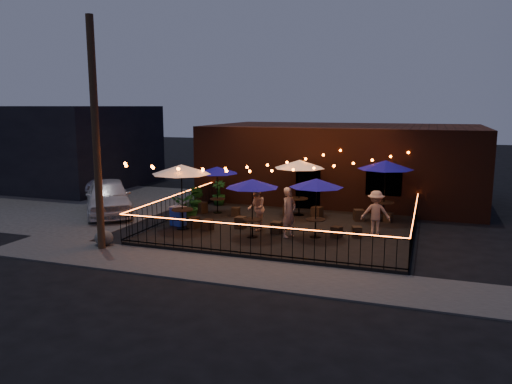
{
  "coord_description": "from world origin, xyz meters",
  "views": [
    {
      "loc": [
        5.43,
        -16.91,
        5.03
      ],
      "look_at": [
        -1.36,
        2.41,
        1.48
      ],
      "focal_mm": 35.0,
      "sensor_mm": 36.0,
      "label": 1
    }
  ],
  "objects_px": {
    "cafe_table_2": "(252,184)",
    "cafe_table_5": "(386,166)",
    "cafe_table_1": "(217,171)",
    "boulder": "(104,238)",
    "utility_pole": "(96,136)",
    "cafe_table_4": "(316,184)",
    "cafe_table_3": "(300,165)",
    "cooler": "(178,216)",
    "cafe_table_0": "(181,170)"
  },
  "relations": [
    {
      "from": "cafe_table_4",
      "to": "cafe_table_2",
      "type": "bearing_deg",
      "value": -160.72
    },
    {
      "from": "cafe_table_4",
      "to": "boulder",
      "type": "xyz_separation_m",
      "value": [
        -7.08,
        -3.22,
        -1.88
      ]
    },
    {
      "from": "cafe_table_4",
      "to": "cooler",
      "type": "height_order",
      "value": "cafe_table_4"
    },
    {
      "from": "cafe_table_0",
      "to": "cafe_table_1",
      "type": "bearing_deg",
      "value": 88.44
    },
    {
      "from": "cafe_table_3",
      "to": "utility_pole",
      "type": "bearing_deg",
      "value": -126.93
    },
    {
      "from": "cafe_table_1",
      "to": "cafe_table_2",
      "type": "xyz_separation_m",
      "value": [
        2.98,
        -3.54,
        0.06
      ]
    },
    {
      "from": "cafe_table_1",
      "to": "boulder",
      "type": "bearing_deg",
      "value": -107.34
    },
    {
      "from": "utility_pole",
      "to": "cafe_table_3",
      "type": "bearing_deg",
      "value": 53.07
    },
    {
      "from": "cooler",
      "to": "cafe_table_0",
      "type": "bearing_deg",
      "value": -32.01
    },
    {
      "from": "cafe_table_1",
      "to": "cafe_table_3",
      "type": "height_order",
      "value": "cafe_table_3"
    },
    {
      "from": "utility_pole",
      "to": "cafe_table_2",
      "type": "xyz_separation_m",
      "value": [
        4.67,
        2.81,
        -1.83
      ]
    },
    {
      "from": "cafe_table_2",
      "to": "cafe_table_5",
      "type": "height_order",
      "value": "cafe_table_5"
    },
    {
      "from": "cooler",
      "to": "cafe_table_3",
      "type": "bearing_deg",
      "value": 53.96
    },
    {
      "from": "cafe_table_0",
      "to": "cafe_table_2",
      "type": "distance_m",
      "value": 3.1
    },
    {
      "from": "cafe_table_0",
      "to": "cafe_table_3",
      "type": "height_order",
      "value": "cafe_table_0"
    },
    {
      "from": "cooler",
      "to": "cafe_table_1",
      "type": "bearing_deg",
      "value": 92.62
    },
    {
      "from": "cafe_table_0",
      "to": "cafe_table_5",
      "type": "xyz_separation_m",
      "value": [
        7.45,
        4.21,
        0.0
      ]
    },
    {
      "from": "utility_pole",
      "to": "cooler",
      "type": "relative_size",
      "value": 10.01
    },
    {
      "from": "cafe_table_3",
      "to": "cooler",
      "type": "bearing_deg",
      "value": -139.72
    },
    {
      "from": "cafe_table_1",
      "to": "cafe_table_0",
      "type": "bearing_deg",
      "value": -91.56
    },
    {
      "from": "cafe_table_1",
      "to": "cooler",
      "type": "xyz_separation_m",
      "value": [
        -0.55,
        -2.79,
        -1.56
      ]
    },
    {
      "from": "utility_pole",
      "to": "boulder",
      "type": "height_order",
      "value": "utility_pole"
    },
    {
      "from": "cafe_table_2",
      "to": "cafe_table_3",
      "type": "bearing_deg",
      "value": 80.95
    },
    {
      "from": "cafe_table_0",
      "to": "cafe_table_1",
      "type": "xyz_separation_m",
      "value": [
        0.09,
        3.26,
        -0.41
      ]
    },
    {
      "from": "cafe_table_3",
      "to": "boulder",
      "type": "relative_size",
      "value": 3.14
    },
    {
      "from": "cafe_table_3",
      "to": "boulder",
      "type": "distance_m",
      "value": 8.98
    },
    {
      "from": "cafe_table_2",
      "to": "boulder",
      "type": "bearing_deg",
      "value": -153.29
    },
    {
      "from": "cafe_table_2",
      "to": "cafe_table_5",
      "type": "xyz_separation_m",
      "value": [
        4.39,
        4.49,
        0.36
      ]
    },
    {
      "from": "cafe_table_4",
      "to": "cooler",
      "type": "bearing_deg",
      "value": -179.61
    },
    {
      "from": "cafe_table_0",
      "to": "boulder",
      "type": "bearing_deg",
      "value": -123.23
    },
    {
      "from": "utility_pole",
      "to": "cafe_table_1",
      "type": "distance_m",
      "value": 6.83
    },
    {
      "from": "boulder",
      "to": "cooler",
      "type": "bearing_deg",
      "value": 67.47
    },
    {
      "from": "cafe_table_2",
      "to": "cafe_table_4",
      "type": "height_order",
      "value": "cafe_table_4"
    },
    {
      "from": "cafe_table_1",
      "to": "cafe_table_4",
      "type": "xyz_separation_m",
      "value": [
        5.22,
        -2.75,
        0.08
      ]
    },
    {
      "from": "cafe_table_1",
      "to": "cafe_table_2",
      "type": "bearing_deg",
      "value": -49.9
    },
    {
      "from": "cafe_table_0",
      "to": "cooler",
      "type": "bearing_deg",
      "value": 134.31
    },
    {
      "from": "cafe_table_3",
      "to": "cafe_table_5",
      "type": "height_order",
      "value": "cafe_table_5"
    },
    {
      "from": "cooler",
      "to": "boulder",
      "type": "distance_m",
      "value": 3.45
    },
    {
      "from": "utility_pole",
      "to": "cafe_table_2",
      "type": "height_order",
      "value": "utility_pole"
    },
    {
      "from": "utility_pole",
      "to": "cafe_table_1",
      "type": "bearing_deg",
      "value": 75.1
    },
    {
      "from": "cafe_table_1",
      "to": "cafe_table_4",
      "type": "distance_m",
      "value": 5.9
    },
    {
      "from": "cafe_table_5",
      "to": "boulder",
      "type": "relative_size",
      "value": 3.26
    },
    {
      "from": "cafe_table_3",
      "to": "cafe_table_1",
      "type": "bearing_deg",
      "value": -168.05
    },
    {
      "from": "cafe_table_0",
      "to": "cafe_table_2",
      "type": "height_order",
      "value": "cafe_table_0"
    },
    {
      "from": "cafe_table_2",
      "to": "cafe_table_3",
      "type": "distance_m",
      "value": 4.38
    },
    {
      "from": "cafe_table_4",
      "to": "cafe_table_0",
      "type": "bearing_deg",
      "value": -174.53
    },
    {
      "from": "cafe_table_2",
      "to": "cafe_table_4",
      "type": "distance_m",
      "value": 2.37
    },
    {
      "from": "cafe_table_3",
      "to": "cafe_table_4",
      "type": "distance_m",
      "value": 3.86
    },
    {
      "from": "cafe_table_5",
      "to": "utility_pole",
      "type": "bearing_deg",
      "value": -141.13
    },
    {
      "from": "cafe_table_3",
      "to": "cafe_table_0",
      "type": "bearing_deg",
      "value": -132.92
    }
  ]
}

